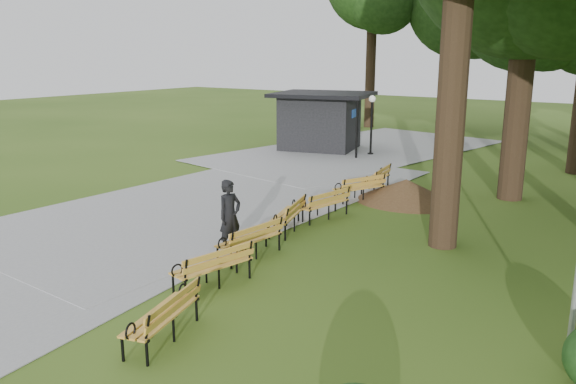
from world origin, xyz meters
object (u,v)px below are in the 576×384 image
Objects in this scene: bench_5 at (359,188)px; bench_6 at (375,179)px; kiosk at (320,121)px; person at (230,216)px; bench_4 at (323,204)px; bench_3 at (287,215)px; bench_0 at (161,316)px; lamp_post at (372,112)px; bench_2 at (249,239)px; bench_1 at (212,266)px; dirt_mound at (406,191)px.

bench_5 is 1.00× the size of bench_6.
person is at bearing -80.57° from kiosk.
person reaches higher than bench_4.
bench_0 is at bearing -1.40° from bench_3.
person is at bearing -22.29° from bench_3.
person reaches higher than bench_5.
bench_3 and bench_5 have the same top height.
kiosk is 1.62× the size of lamp_post.
bench_2 and bench_6 have the same top height.
person is 2.20m from bench_3.
bench_1 and bench_4 have the same top height.
bench_4 is at bearing 175.54° from bench_0.
lamp_post is at bearing -160.46° from bench_6.
kiosk is at bearing 32.78° from person.
dirt_mound is 3.40m from bench_4.
dirt_mound is 1.48× the size of bench_0.
bench_6 is at bearing -61.88° from lamp_post.
kiosk is 2.40× the size of bench_2.
dirt_mound is at bearing -3.67° from person.
lamp_post is 7.50m from bench_6.
bench_0 and bench_1 have the same top height.
dirt_mound is (1.57, 6.94, -0.52)m from person.
lamp_post is 1.48× the size of bench_6.
dirt_mound is 1.48× the size of bench_2.
dirt_mound is 11.04m from bench_0.
bench_2 is 7.86m from bench_6.
kiosk reaches higher than bench_5.
person is 0.94× the size of bench_6.
bench_1 is 1.00× the size of bench_4.
bench_3 is (6.45, -12.12, -0.99)m from kiosk.
person is at bearing 4.60° from bench_4.
bench_0 is at bearing 21.56° from bench_4.
lamp_post is 16.79m from bench_1.
bench_5 is (-1.72, 10.30, 0.00)m from bench_0.
bench_6 is (-0.13, 5.64, 0.00)m from bench_3.
bench_1 and bench_5 have the same top height.
dirt_mound is 1.73m from bench_6.
bench_0 and bench_2 have the same top height.
bench_2 is 1.00× the size of bench_6.
bench_6 is (-0.19, 1.57, 0.00)m from bench_5.
bench_5 is at bearing -150.94° from dirt_mound.
bench_6 is at bearing -165.79° from bench_4.
bench_5 is (0.25, 6.21, -0.45)m from person.
bench_2 is (-0.92, -7.01, 0.06)m from dirt_mound.
kiosk is 2.40× the size of bench_0.
dirt_mound is 1.48× the size of bench_5.
lamp_post is 1.48× the size of bench_5.
bench_5 is at bearing -65.60° from lamp_post.
bench_3 is at bearing 4.13° from person.
bench_0 and bench_3 have the same top height.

